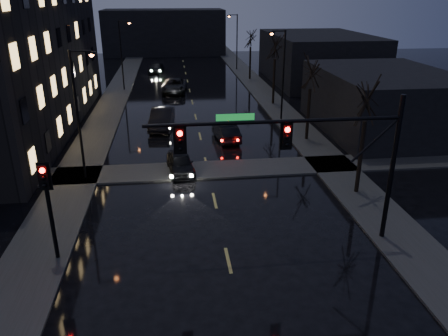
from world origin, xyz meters
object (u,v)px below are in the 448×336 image
object	(u,v)px
oncoming_car_c	(174,86)
oncoming_car_d	(156,68)
oncoming_car_b	(162,119)
oncoming_car_a	(180,163)
lead_car	(226,132)

from	to	relation	value
oncoming_car_c	oncoming_car_d	world-z (taller)	oncoming_car_c
oncoming_car_b	oncoming_car_d	world-z (taller)	oncoming_car_b
oncoming_car_a	lead_car	world-z (taller)	lead_car
oncoming_car_c	oncoming_car_d	distance (m)	14.00
oncoming_car_a	oncoming_car_d	size ratio (longest dim) A/B	0.83
oncoming_car_d	lead_car	world-z (taller)	lead_car
oncoming_car_a	lead_car	size ratio (longest dim) A/B	0.93
oncoming_car_b	lead_car	world-z (taller)	oncoming_car_b
oncoming_car_a	oncoming_car_d	distance (m)	38.55
oncoming_car_a	oncoming_car_d	bearing A→B (deg)	87.43
oncoming_car_a	lead_car	xyz separation A→B (m)	(3.80, 6.28, 0.02)
oncoming_car_c	oncoming_car_d	size ratio (longest dim) A/B	1.23
lead_car	oncoming_car_a	bearing A→B (deg)	51.35
oncoming_car_c	oncoming_car_b	bearing A→B (deg)	-89.30
oncoming_car_a	oncoming_car_c	world-z (taller)	oncoming_car_c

